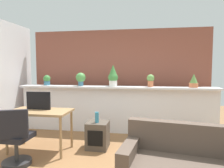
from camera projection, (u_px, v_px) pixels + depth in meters
name	position (u px, v px, depth m)	size (l,w,h in m)	color
divider_wall	(115.00, 110.00, 4.67)	(4.57, 0.16, 1.06)	silver
plant_shelf	(114.00, 87.00, 4.59)	(4.57, 0.37, 0.04)	silver
brick_wall_behind	(118.00, 78.00, 5.21)	(4.57, 0.10, 2.50)	brown
potted_plant_0	(47.00, 80.00, 4.87)	(0.17, 0.17, 0.25)	#386B84
potted_plant_1	(81.00, 78.00, 4.72)	(0.23, 0.23, 0.31)	#386B84
potted_plant_2	(113.00, 76.00, 4.59)	(0.23, 0.23, 0.50)	silver
potted_plant_3	(151.00, 80.00, 4.46)	(0.17, 0.17, 0.28)	#C66B42
potted_plant_4	(194.00, 81.00, 4.30)	(0.19, 0.19, 0.30)	#C66B42
desk	(40.00, 115.00, 3.60)	(1.10, 0.60, 0.75)	#99754C
tv_monitor	(38.00, 101.00, 3.67)	(0.46, 0.04, 0.33)	black
office_chair	(15.00, 142.00, 3.03)	(0.51, 0.51, 0.91)	#262628
side_cube_shelf	(98.00, 135.00, 3.76)	(0.40, 0.41, 0.50)	#4C4238
vase_on_shelf	(97.00, 117.00, 3.70)	(0.07, 0.07, 0.20)	teal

